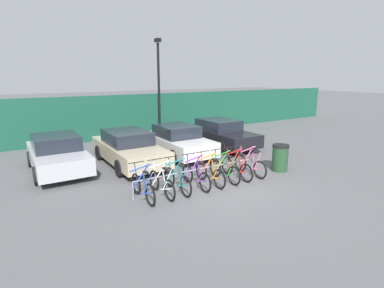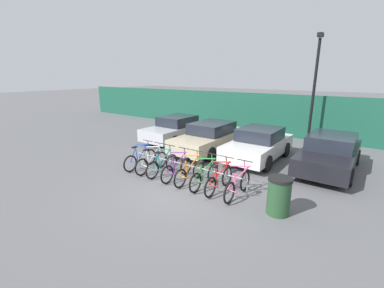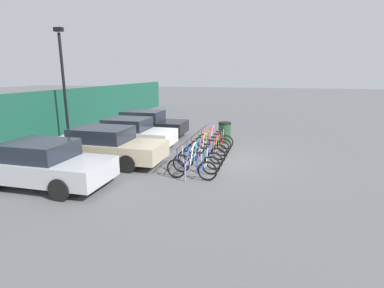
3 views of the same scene
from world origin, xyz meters
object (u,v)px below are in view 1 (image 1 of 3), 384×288
Objects in this scene: bicycle_orange at (210,173)px; car_black at (219,133)px; lamp_post at (159,83)px; car_silver at (57,154)px; bicycle_teal at (177,180)px; car_white at (177,141)px; bicycle_red at (236,168)px; bicycle_green at (224,170)px; bike_rack at (200,170)px; car_beige at (128,148)px; bicycle_blue at (143,188)px; bicycle_purple at (196,176)px; bicycle_pink at (250,165)px; trash_bin at (280,158)px; bicycle_white at (162,184)px.

bicycle_orange is 0.38× the size of car_black.
car_silver is at bearing -149.21° from lamp_post.
bicycle_teal is 9.07m from lamp_post.
bicycle_red is at bearing -86.27° from car_white.
bicycle_green is at bearing -179.45° from bicycle_red.
bicycle_red is (2.43, 0.00, 0.00)m from bicycle_teal.
bike_rack is 3.75m from car_beige.
bicycle_blue is 1.18m from bicycle_teal.
bicycle_purple and bicycle_red have the same top height.
lamp_post is (0.90, 7.97, 2.77)m from bicycle_red.
bicycle_green is at bearing -179.17° from bicycle_pink.
car_black is at bearing 46.06° from bike_rack.
bicycle_purple is 1.00× the size of bicycle_pink.
car_black reaches higher than trash_bin.
bicycle_red is 0.41× the size of car_silver.
trash_bin is (3.13, -0.25, 0.14)m from bicycle_orange.
car_white is at bearing 57.13° from bicycle_teal.
bicycle_pink is at bearing -91.81° from lamp_post.
bicycle_pink is 0.31× the size of lamp_post.
bicycle_blue is 1.88m from bicycle_purple.
trash_bin is (2.22, -4.09, -0.17)m from car_white.
trash_bin is at bearing -2.90° from bicycle_white.
bicycle_pink is at bearing 3.53° from bicycle_purple.
bicycle_pink is 1.66× the size of trash_bin.
bicycle_white is 1.00× the size of bicycle_red.
bicycle_teal is at bearing -86.67° from car_beige.
car_black is at bearing 8.58° from car_white.
bicycle_green is at bearing -9.10° from bike_rack.
bicycle_teal is 0.37× the size of car_beige.
bicycle_orange is at bearing -46.26° from car_silver.
car_beige and car_white have the same top height.
bicycle_teal is at bearing -171.11° from bike_rack.
car_black is (7.74, -0.05, 0.00)m from car_silver.
bicycle_purple reaches higher than trash_bin.
bicycle_orange is at bearing 175.35° from trash_bin.
bicycle_green is (0.61, 0.00, 0.00)m from bicycle_orange.
bicycle_white is 0.41× the size of car_silver.
bicycle_purple is at bearing -111.10° from car_white.
car_silver reaches higher than bicycle_green.
car_silver is (-2.84, 4.30, 0.31)m from bicycle_teal.
car_white reaches higher than bike_rack.
bicycle_orange is at bearing -179.38° from bicycle_green.
bicycle_green is 5.22m from car_black.
bicycle_blue and bicycle_white have the same top height.
car_beige is (2.63, -0.58, 0.00)m from car_silver.
bicycle_pink is at bearing -4.00° from bike_rack.
bicycle_orange is at bearing -179.45° from bicycle_red.
bicycle_blue is 2.44m from bicycle_orange.
bike_rack is 1.15× the size of car_silver.
bicycle_orange is 3.96m from car_white.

